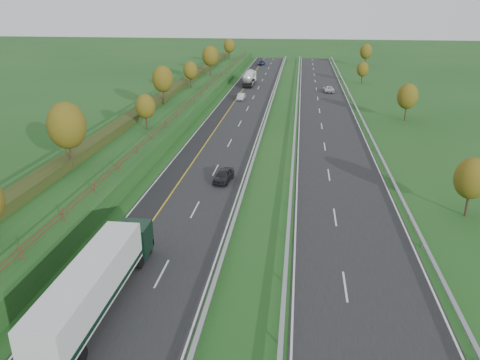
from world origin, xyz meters
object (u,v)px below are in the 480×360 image
at_px(car_small_far, 262,63).
at_px(car_oncoming, 329,89).
at_px(box_lorry, 97,281).
at_px(car_silver_mid, 241,97).
at_px(car_dark_near, 224,175).
at_px(road_tanker, 249,77).

relative_size(car_small_far, car_oncoming, 0.99).
relative_size(box_lorry, car_silver_mid, 4.09).
relative_size(box_lorry, car_oncoming, 3.38).
relative_size(car_dark_near, car_oncoming, 0.89).
bearing_deg(road_tanker, car_dark_near, -86.38).
distance_m(car_silver_mid, car_oncoming, 22.37).
bearing_deg(car_silver_mid, car_small_far, 91.95).
relative_size(road_tanker, car_small_far, 2.35).
height_order(box_lorry, car_oncoming, box_lorry).
relative_size(box_lorry, car_small_far, 3.41).
distance_m(road_tanker, car_dark_near, 67.97).
xyz_separation_m(car_dark_near, car_small_far, (-4.48, 107.08, -0.04)).
distance_m(car_small_far, car_oncoming, 50.74).
bearing_deg(car_dark_near, car_small_far, 100.20).
height_order(box_lorry, car_small_far, box_lorry).
xyz_separation_m(box_lorry, road_tanker, (0.19, 93.08, -0.47)).
distance_m(box_lorry, car_oncoming, 87.74).
xyz_separation_m(road_tanker, car_silver_mid, (0.29, -19.21, -1.17)).
relative_size(car_dark_near, car_silver_mid, 1.07).
bearing_deg(car_silver_mid, road_tanker, 92.35).
relative_size(car_silver_mid, car_small_far, 0.83).
xyz_separation_m(road_tanker, car_small_far, (-0.19, 39.25, -1.13)).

